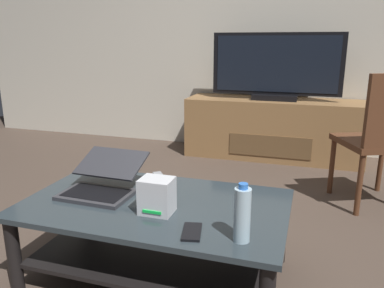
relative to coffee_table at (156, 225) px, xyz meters
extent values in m
plane|color=#4C3D33|center=(0.03, 0.11, -0.26)|extent=(7.68, 7.68, 0.00)
cube|color=beige|center=(0.03, 2.48, 1.14)|extent=(6.40, 0.12, 2.80)
cube|color=#2D383D|center=(0.00, 0.00, 0.10)|extent=(1.20, 0.70, 0.02)
cube|color=black|center=(0.00, 0.00, -0.13)|extent=(1.06, 0.62, 0.02)
cylinder|color=black|center=(-0.55, -0.30, -0.09)|extent=(0.06, 0.06, 0.36)
cylinder|color=black|center=(-0.55, 0.30, -0.09)|extent=(0.06, 0.06, 0.36)
cylinder|color=black|center=(0.55, 0.30, -0.09)|extent=(0.06, 0.06, 0.36)
cube|color=olive|center=(0.32, 2.16, 0.02)|extent=(1.65, 0.49, 0.56)
cube|color=brown|center=(0.32, 1.91, -0.10)|extent=(0.74, 0.01, 0.20)
cube|color=black|center=(0.32, 2.14, 0.32)|extent=(0.41, 0.20, 0.05)
cube|color=black|center=(0.32, 2.14, 0.63)|extent=(1.18, 0.04, 0.56)
cube|color=black|center=(0.32, 2.12, 0.63)|extent=(1.10, 0.01, 0.51)
cube|color=#59331E|center=(1.08, 1.25, 0.17)|extent=(0.58, 0.58, 0.04)
cylinder|color=#59331E|center=(1.18, 1.50, -0.06)|extent=(0.04, 0.04, 0.41)
cylinder|color=#59331E|center=(0.83, 1.35, -0.06)|extent=(0.04, 0.04, 0.41)
cylinder|color=#59331E|center=(0.98, 1.00, -0.06)|extent=(0.04, 0.04, 0.41)
cube|color=#333338|center=(-0.29, -0.02, 0.12)|extent=(0.34, 0.23, 0.02)
cube|color=black|center=(-0.29, -0.02, 0.13)|extent=(0.30, 0.18, 0.00)
cube|color=#333338|center=(-0.29, 0.13, 0.24)|extent=(0.34, 0.22, 0.09)
cube|color=teal|center=(-0.29, 0.13, 0.24)|extent=(0.30, 0.19, 0.08)
cube|color=silver|center=(0.05, -0.10, 0.19)|extent=(0.14, 0.11, 0.15)
cube|color=#19D84C|center=(0.05, -0.16, 0.14)|extent=(0.08, 0.00, 0.01)
cylinder|color=silver|center=(0.44, -0.23, 0.22)|extent=(0.06, 0.06, 0.21)
cylinder|color=blue|center=(0.44, -0.23, 0.33)|extent=(0.03, 0.03, 0.02)
cube|color=black|center=(0.25, -0.23, 0.12)|extent=(0.10, 0.15, 0.01)
cube|color=#99999E|center=(-0.09, 0.28, 0.13)|extent=(0.13, 0.15, 0.02)
camera|label=1|loc=(0.65, -1.49, 0.83)|focal=35.62mm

